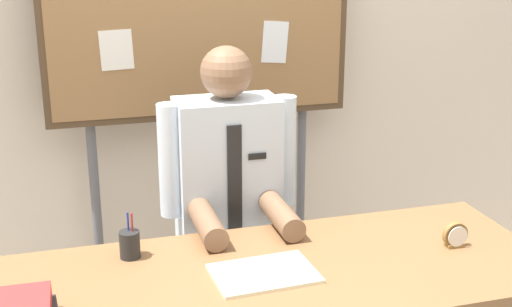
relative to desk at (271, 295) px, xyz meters
name	(u,v)px	position (x,y,z in m)	size (l,w,h in m)	color
back_wall	(191,31)	(0.00, 1.27, 0.70)	(6.40, 0.08, 2.70)	beige
desk	(271,295)	(0.00, 0.00, 0.00)	(1.89, 0.72, 0.74)	brown
person	(229,229)	(0.00, 0.57, -0.01)	(0.55, 0.56, 1.39)	#2D2D33
bulletin_board	(199,12)	(0.00, 1.07, 0.81)	(1.37, 0.09, 1.99)	#4C3823
open_notebook	(264,274)	(-0.03, -0.02, 0.09)	(0.33, 0.23, 0.01)	#F4EFCC
desk_clock	(456,237)	(0.68, -0.01, 0.13)	(0.09, 0.04, 0.09)	olive
pen_holder	(130,244)	(-0.43, 0.23, 0.13)	(0.07, 0.07, 0.16)	#262626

